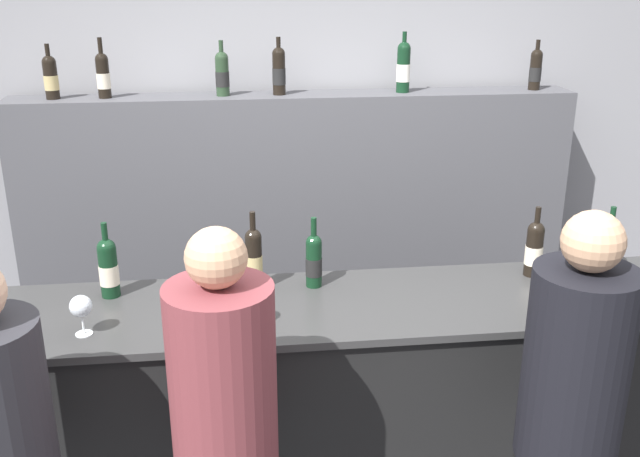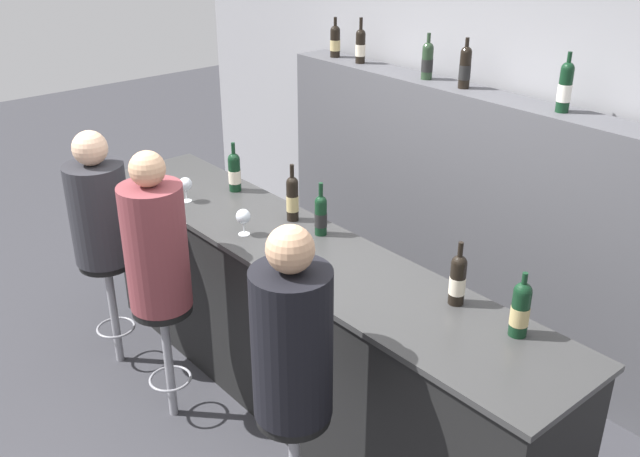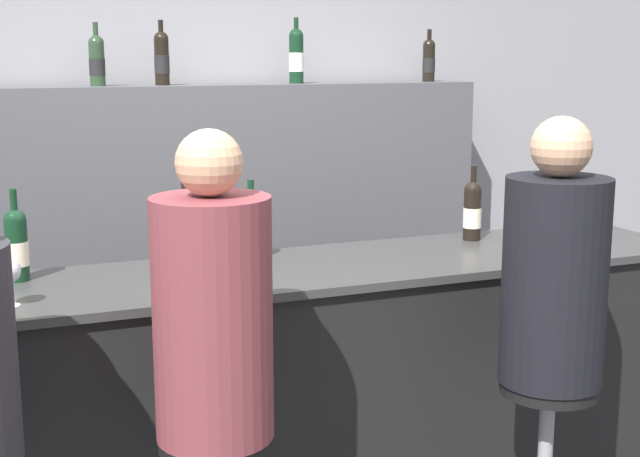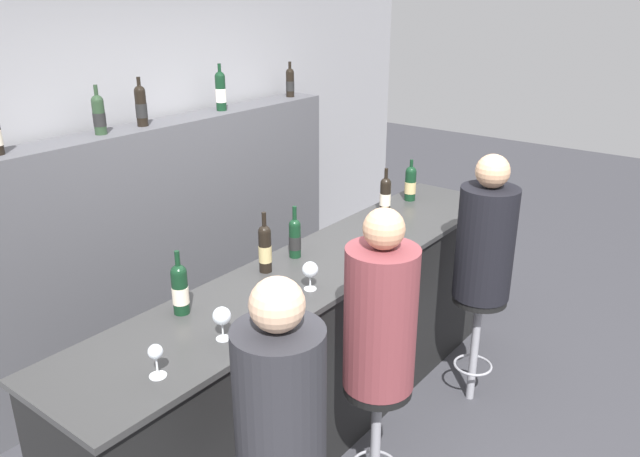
% 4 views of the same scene
% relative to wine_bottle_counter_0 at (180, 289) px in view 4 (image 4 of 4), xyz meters
% --- Properties ---
extents(ground_plane, '(16.00, 16.00, 0.00)m').
position_rel_wine_bottle_counter_0_xyz_m(ground_plane, '(0.87, -0.47, -1.17)').
color(ground_plane, '#333338').
extents(wall_back, '(6.40, 0.05, 2.60)m').
position_rel_wine_bottle_counter_0_xyz_m(wall_back, '(0.87, 1.43, 0.13)').
color(wall_back, gray).
rests_on(wall_back, ground_plane).
extents(bar_counter, '(3.33, 0.64, 1.04)m').
position_rel_wine_bottle_counter_0_xyz_m(bar_counter, '(0.87, -0.17, -0.65)').
color(bar_counter, black).
rests_on(bar_counter, ground_plane).
extents(back_bar_cabinet, '(3.13, 0.28, 1.65)m').
position_rel_wine_bottle_counter_0_xyz_m(back_bar_cabinet, '(0.87, 1.21, -0.34)').
color(back_bar_cabinet, '#4C4C51').
rests_on(back_bar_cabinet, ground_plane).
extents(wine_bottle_counter_0, '(0.08, 0.08, 0.32)m').
position_rel_wine_bottle_counter_0_xyz_m(wine_bottle_counter_0, '(0.00, 0.00, 0.00)').
color(wine_bottle_counter_0, black).
rests_on(wine_bottle_counter_0, bar_counter).
extents(wine_bottle_counter_1, '(0.07, 0.07, 0.34)m').
position_rel_wine_bottle_counter_0_xyz_m(wine_bottle_counter_1, '(0.58, -0.00, 0.01)').
color(wine_bottle_counter_1, black).
rests_on(wine_bottle_counter_1, bar_counter).
extents(wine_bottle_counter_2, '(0.07, 0.07, 0.30)m').
position_rel_wine_bottle_counter_0_xyz_m(wine_bottle_counter_2, '(0.83, -0.00, -0.01)').
color(wine_bottle_counter_2, black).
rests_on(wine_bottle_counter_2, bar_counter).
extents(wine_bottle_counter_3, '(0.08, 0.08, 0.31)m').
position_rel_wine_bottle_counter_0_xyz_m(wine_bottle_counter_3, '(1.79, 0.00, -0.00)').
color(wine_bottle_counter_3, black).
rests_on(wine_bottle_counter_3, bar_counter).
extents(wine_bottle_counter_4, '(0.08, 0.08, 0.30)m').
position_rel_wine_bottle_counter_0_xyz_m(wine_bottle_counter_4, '(2.12, -0.00, 0.00)').
color(wine_bottle_counter_4, black).
rests_on(wine_bottle_counter_4, bar_counter).
extents(wine_bottle_backbar_2, '(0.07, 0.07, 0.29)m').
position_rel_wine_bottle_counter_0_xyz_m(wine_bottle_backbar_2, '(0.47, 1.21, 0.60)').
color(wine_bottle_backbar_2, '#233823').
rests_on(wine_bottle_backbar_2, back_bar_cabinet).
extents(wine_bottle_backbar_3, '(0.07, 0.07, 0.31)m').
position_rel_wine_bottle_counter_0_xyz_m(wine_bottle_backbar_3, '(0.78, 1.21, 0.61)').
color(wine_bottle_backbar_3, black).
rests_on(wine_bottle_backbar_3, back_bar_cabinet).
extents(wine_bottle_backbar_4, '(0.08, 0.08, 0.33)m').
position_rel_wine_bottle_counter_0_xyz_m(wine_bottle_backbar_4, '(1.47, 1.21, 0.62)').
color(wine_bottle_backbar_4, black).
rests_on(wine_bottle_backbar_4, back_bar_cabinet).
extents(wine_bottle_backbar_5, '(0.07, 0.07, 0.28)m').
position_rel_wine_bottle_counter_0_xyz_m(wine_bottle_backbar_5, '(2.23, 1.21, 0.60)').
color(wine_bottle_backbar_5, black).
rests_on(wine_bottle_backbar_5, back_bar_cabinet).
extents(wine_glass_0, '(0.07, 0.07, 0.14)m').
position_rel_wine_bottle_counter_0_xyz_m(wine_glass_0, '(-0.40, -0.32, -0.02)').
color(wine_glass_0, silver).
rests_on(wine_glass_0, bar_counter).
extents(wine_glass_1, '(0.08, 0.08, 0.15)m').
position_rel_wine_bottle_counter_0_xyz_m(wine_glass_1, '(-0.05, -0.32, -0.02)').
color(wine_glass_1, silver).
rests_on(wine_glass_1, bar_counter).
extents(wine_glass_2, '(0.08, 0.08, 0.15)m').
position_rel_wine_bottle_counter_0_xyz_m(wine_glass_2, '(0.56, -0.32, -0.02)').
color(wine_glass_2, silver).
rests_on(wine_glass_2, bar_counter).
extents(guest_seated_left, '(0.35, 0.35, 0.81)m').
position_rel_wine_bottle_counter_0_xyz_m(guest_seated_left, '(-0.23, -0.81, -0.09)').
color(guest_seated_left, '#28282D').
rests_on(guest_seated_left, bar_stool_left).
extents(bar_stool_middle, '(0.32, 0.32, 0.74)m').
position_rel_wine_bottle_counter_0_xyz_m(bar_stool_middle, '(0.46, -0.81, -0.61)').
color(bar_stool_middle, gray).
rests_on(bar_stool_middle, ground_plane).
extents(guest_seated_middle, '(0.33, 0.33, 0.87)m').
position_rel_wine_bottle_counter_0_xyz_m(guest_seated_middle, '(0.46, -0.81, -0.06)').
color(guest_seated_middle, brown).
rests_on(guest_seated_middle, bar_stool_middle).
extents(bar_stool_right, '(0.32, 0.32, 0.74)m').
position_rel_wine_bottle_counter_0_xyz_m(bar_stool_right, '(1.60, -0.81, -0.61)').
color(bar_stool_right, gray).
rests_on(bar_stool_right, ground_plane).
extents(guest_seated_right, '(0.34, 0.34, 0.87)m').
position_rel_wine_bottle_counter_0_xyz_m(guest_seated_right, '(1.60, -0.81, -0.05)').
color(guest_seated_right, black).
rests_on(guest_seated_right, bar_stool_right).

